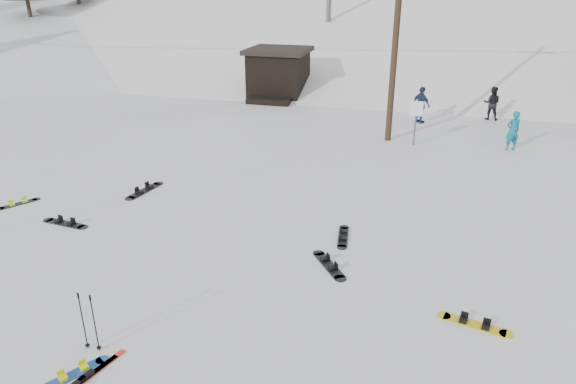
# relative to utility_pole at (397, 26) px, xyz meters

# --- Properties ---
(ground) EXTENTS (200.00, 200.00, 0.00)m
(ground) POSITION_rel_utility_pole_xyz_m (-2.00, -14.00, -4.68)
(ground) COLOR silver
(ground) RESTS_ON ground
(ski_slope) EXTENTS (60.00, 85.24, 65.97)m
(ski_slope) POSITION_rel_utility_pole_xyz_m (-2.00, 41.00, -16.68)
(ski_slope) COLOR white
(ski_slope) RESTS_ON ground
(ridge_left) EXTENTS (47.54, 95.03, 58.38)m
(ridge_left) POSITION_rel_utility_pole_xyz_m (-38.00, 34.00, -15.68)
(ridge_left) COLOR silver
(ridge_left) RESTS_ON ground
(treeline_left) EXTENTS (20.00, 64.00, 10.00)m
(treeline_left) POSITION_rel_utility_pole_xyz_m (-36.00, 26.00, -4.68)
(treeline_left) COLOR black
(treeline_left) RESTS_ON ground
(treeline_crest) EXTENTS (50.00, 6.00, 10.00)m
(treeline_crest) POSITION_rel_utility_pole_xyz_m (-2.00, 72.00, -4.68)
(treeline_crest) COLOR black
(treeline_crest) RESTS_ON ski_slope
(utility_pole) EXTENTS (2.00, 0.26, 9.00)m
(utility_pole) POSITION_rel_utility_pole_xyz_m (0.00, 0.00, 0.00)
(utility_pole) COLOR #3A2819
(utility_pole) RESTS_ON ground
(trail_sign) EXTENTS (0.50, 0.09, 1.85)m
(trail_sign) POSITION_rel_utility_pole_xyz_m (1.10, -0.42, -3.41)
(trail_sign) COLOR #595B60
(trail_sign) RESTS_ON ground
(lift_hut) EXTENTS (3.40, 4.10, 2.75)m
(lift_hut) POSITION_rel_utility_pole_xyz_m (-7.00, 6.94, -3.32)
(lift_hut) COLOR black
(lift_hut) RESTS_ON ground
(hero_snowboard) EXTENTS (0.78, 1.15, 0.09)m
(hero_snowboard) POSITION_rel_utility_pole_xyz_m (-3.97, -15.77, -4.66)
(hero_snowboard) COLOR blue
(hero_snowboard) RESTS_ON ground
(hero_skis) EXTENTS (0.60, 1.85, 0.10)m
(hero_skis) POSITION_rel_utility_pole_xyz_m (-3.72, -15.88, -4.65)
(hero_skis) COLOR red
(hero_skis) RESTS_ON ground
(ski_poles) EXTENTS (0.34, 0.09, 1.23)m
(ski_poles) POSITION_rel_utility_pole_xyz_m (-4.05, -15.08, -4.05)
(ski_poles) COLOR black
(ski_poles) RESTS_ON ground
(board_scatter_a) EXTENTS (1.53, 0.41, 0.11)m
(board_scatter_a) POSITION_rel_utility_pole_xyz_m (-8.06, -10.69, -4.65)
(board_scatter_a) COLOR black
(board_scatter_a) RESTS_ON ground
(board_scatter_b) EXTENTS (0.56, 1.70, 0.12)m
(board_scatter_b) POSITION_rel_utility_pole_xyz_m (-7.14, -7.92, -4.65)
(board_scatter_b) COLOR black
(board_scatter_b) RESTS_ON ground
(board_scatter_c) EXTENTS (0.79, 1.15, 0.09)m
(board_scatter_c) POSITION_rel_utility_pole_xyz_m (-10.35, -9.91, -4.66)
(board_scatter_c) COLOR black
(board_scatter_c) RESTS_ON ground
(board_scatter_d) EXTENTS (1.04, 1.30, 0.11)m
(board_scatter_d) POSITION_rel_utility_pole_xyz_m (-0.35, -10.89, -4.65)
(board_scatter_d) COLOR black
(board_scatter_d) RESTS_ON ground
(board_scatter_e) EXTENTS (1.47, 0.57, 0.10)m
(board_scatter_e) POSITION_rel_utility_pole_xyz_m (2.95, -12.36, -4.65)
(board_scatter_e) COLOR yellow
(board_scatter_e) RESTS_ON ground
(board_scatter_f) EXTENTS (0.41, 1.42, 0.10)m
(board_scatter_f) POSITION_rel_utility_pole_xyz_m (-0.28, -9.34, -4.66)
(board_scatter_f) COLOR black
(board_scatter_f) RESTS_ON ground
(skier_teal) EXTENTS (0.70, 0.60, 1.61)m
(skier_teal) POSITION_rel_utility_pole_xyz_m (4.91, -0.04, -3.88)
(skier_teal) COLOR #0D6782
(skier_teal) RESTS_ON ground
(skier_dark) EXTENTS (0.84, 0.68, 1.62)m
(skier_dark) POSITION_rel_utility_pole_xyz_m (4.48, 4.82, -3.87)
(skier_dark) COLOR black
(skier_dark) RESTS_ON ground
(skier_navy) EXTENTS (1.06, 0.97, 1.74)m
(skier_navy) POSITION_rel_utility_pole_xyz_m (1.19, 3.23, -3.81)
(skier_navy) COLOR #1A2943
(skier_navy) RESTS_ON ground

